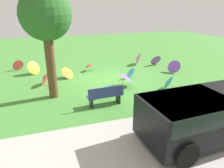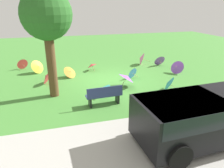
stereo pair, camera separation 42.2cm
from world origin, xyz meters
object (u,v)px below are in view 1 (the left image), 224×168
at_px(park_bench, 105,96).
at_px(parasol_red_1, 45,77).
at_px(parasol_teal_0, 103,88).
at_px(parasol_pink_0, 137,58).
at_px(parasol_purple_1, 126,77).
at_px(parasol_yellow_0, 34,67).
at_px(van_dark, 205,113).
at_px(parasol_red_3, 18,65).
at_px(parasol_purple_2, 174,66).
at_px(parasol_blue_0, 130,72).
at_px(parasol_purple_0, 155,60).
at_px(shade_tree, 46,17).
at_px(parasol_red_0, 89,65).
at_px(parasol_orange_1, 68,72).
at_px(parasol_teal_1, 167,82).

height_order(park_bench, parasol_red_1, park_bench).
relative_size(parasol_teal_0, parasol_pink_0, 0.91).
height_order(parasol_purple_1, parasol_yellow_0, parasol_yellow_0).
height_order(van_dark, parasol_red_1, van_dark).
relative_size(parasol_pink_0, parasol_red_3, 1.25).
xyz_separation_m(park_bench, parasol_purple_2, (-5.67, -3.28, -0.04)).
bearing_deg(parasol_blue_0, parasol_teal_0, 42.81).
bearing_deg(parasol_red_1, parasol_teal_0, 136.16).
distance_m(park_bench, parasol_pink_0, 7.30).
distance_m(park_bench, parasol_purple_0, 7.67).
bearing_deg(shade_tree, parasol_purple_1, -177.08).
distance_m(parasol_red_0, parasol_red_1, 3.43).
height_order(parasol_yellow_0, parasol_red_1, parasol_yellow_0).
distance_m(park_bench, parasol_teal_0, 1.02).
bearing_deg(parasol_red_1, parasol_red_0, -147.99).
xyz_separation_m(parasol_teal_0, parasol_purple_1, (-1.55, -0.90, 0.14)).
xyz_separation_m(parasol_teal_0, parasol_yellow_0, (3.23, -4.78, 0.04)).
distance_m(parasol_teal_0, parasol_pink_0, 6.39).
xyz_separation_m(parasol_pink_0, parasol_red_3, (8.44, -1.17, -0.09)).
bearing_deg(shade_tree, parasol_red_3, -69.20).
height_order(shade_tree, parasol_red_0, shade_tree).
height_order(van_dark, parasol_orange_1, van_dark).
xyz_separation_m(parasol_red_0, parasol_red_1, (2.91, 1.82, 0.04)).
distance_m(van_dark, parasol_red_0, 8.94).
distance_m(parasol_teal_0, parasol_purple_2, 5.94).
distance_m(parasol_yellow_0, parasol_red_1, 2.30).
bearing_deg(parasol_teal_1, parasol_yellow_0, -36.58).
height_order(parasol_yellow_0, parasol_purple_2, parasol_yellow_0).
xyz_separation_m(parasol_purple_0, parasol_orange_1, (6.59, 1.03, -0.05)).
distance_m(parasol_blue_0, parasol_red_1, 4.98).
bearing_deg(parasol_blue_0, shade_tree, 17.25).
bearing_deg(parasol_teal_1, parasol_orange_1, -36.49).
relative_size(park_bench, parasol_teal_1, 1.66).
bearing_deg(parasol_red_3, parasol_yellow_0, 130.61).
bearing_deg(parasol_teal_1, park_bench, 12.64).
xyz_separation_m(parasol_teal_0, parasol_orange_1, (1.29, -3.32, -0.06)).
xyz_separation_m(parasol_pink_0, parasol_red_1, (6.74, 2.36, -0.04)).
height_order(park_bench, parasol_red_3, park_bench).
bearing_deg(van_dark, parasol_red_1, -54.61).
xyz_separation_m(parasol_red_0, parasol_pink_0, (-3.84, -0.54, 0.08)).
bearing_deg(parasol_purple_0, parasol_purple_1, 42.63).
xyz_separation_m(parasol_teal_1, parasol_purple_1, (1.91, -1.08, 0.16)).
xyz_separation_m(van_dark, parasol_purple_0, (-3.07, -8.69, -0.51)).
height_order(parasol_teal_0, parasol_blue_0, parasol_blue_0).
bearing_deg(parasol_blue_0, parasol_purple_2, -177.51).
xyz_separation_m(parasol_pink_0, parasol_yellow_0, (7.32, 0.13, -0.02)).
bearing_deg(shade_tree, parasol_pink_0, -146.63).
xyz_separation_m(shade_tree, parasol_red_0, (-2.56, -3.67, -3.35)).
xyz_separation_m(van_dark, parasol_blue_0, (-0.07, -6.46, -0.56)).
relative_size(parasol_red_0, parasol_yellow_0, 0.94).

